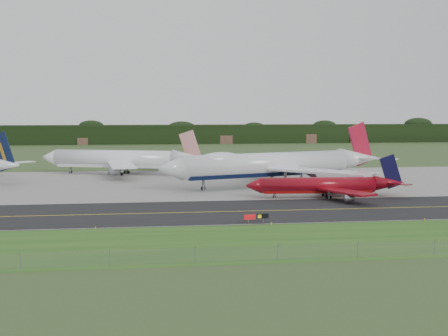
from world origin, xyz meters
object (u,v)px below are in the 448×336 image
at_px(jet_red_737, 326,186).
at_px(taxiway_sign, 256,217).
at_px(jet_star_tail, 122,160).
at_px(jet_ba_747, 274,165).

height_order(jet_red_737, taxiway_sign, jet_red_737).
bearing_deg(jet_star_tail, taxiway_sign, -73.84).
height_order(jet_ba_747, jet_red_737, jet_ba_747).
distance_m(jet_ba_747, jet_red_737, 26.13).
xyz_separation_m(jet_star_tail, taxiway_sign, (27.57, -95.16, -3.89)).
relative_size(jet_ba_747, jet_star_tail, 1.25).
distance_m(jet_star_tail, taxiway_sign, 99.15).
bearing_deg(jet_red_737, jet_star_tail, 129.24).
bearing_deg(jet_ba_747, jet_red_737, -72.34).
bearing_deg(jet_ba_747, taxiway_sign, -105.77).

